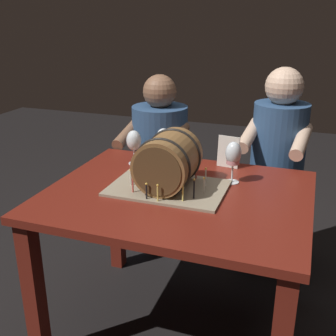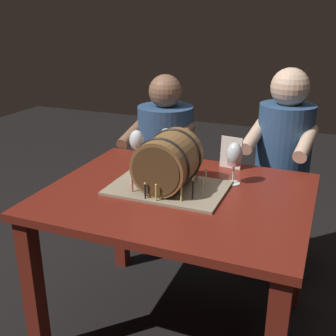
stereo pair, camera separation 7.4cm
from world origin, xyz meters
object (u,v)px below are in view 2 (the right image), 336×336
(wine_glass_rose, at_px, (234,156))
(wine_glass_empty, at_px, (137,141))
(person_seated_left, at_px, (165,170))
(person_seated_right, at_px, (280,184))
(menu_card, at_px, (231,153))
(dining_table, at_px, (177,216))
(wine_glass_amber, at_px, (166,140))
(barrel_cake, at_px, (168,164))

(wine_glass_rose, xyz_separation_m, wine_glass_empty, (-0.53, 0.08, -0.01))
(person_seated_left, distance_m, person_seated_right, 0.72)
(wine_glass_rose, height_order, person_seated_left, person_seated_left)
(menu_card, bearing_deg, dining_table, -102.19)
(wine_glass_empty, height_order, person_seated_right, person_seated_right)
(wine_glass_rose, relative_size, person_seated_left, 0.17)
(wine_glass_rose, relative_size, person_seated_right, 0.16)
(wine_glass_rose, distance_m, wine_glass_empty, 0.53)
(wine_glass_amber, xyz_separation_m, person_seated_right, (0.54, 0.41, -0.32))
(dining_table, relative_size, wine_glass_amber, 6.03)
(wine_glass_amber, relative_size, menu_card, 1.18)
(wine_glass_empty, bearing_deg, dining_table, -39.57)
(menu_card, xyz_separation_m, person_seated_left, (-0.50, 0.35, -0.29))
(wine_glass_rose, xyz_separation_m, person_seated_right, (0.16, 0.55, -0.33))
(menu_card, bearing_deg, wine_glass_amber, -161.13)
(person_seated_right, bearing_deg, wine_glass_amber, -142.69)
(person_seated_left, bearing_deg, person_seated_right, -0.01)
(person_seated_right, bearing_deg, dining_table, -115.98)
(dining_table, distance_m, person_seated_right, 0.82)
(wine_glass_empty, bearing_deg, barrel_cake, -42.75)
(dining_table, height_order, person_seated_right, person_seated_right)
(wine_glass_rose, height_order, menu_card, wine_glass_rose)
(barrel_cake, bearing_deg, menu_card, 62.66)
(wine_glass_amber, distance_m, menu_card, 0.33)
(wine_glass_amber, bearing_deg, wine_glass_empty, -159.61)
(barrel_cake, height_order, menu_card, barrel_cake)
(dining_table, distance_m, menu_card, 0.45)
(wine_glass_rose, xyz_separation_m, menu_card, (-0.06, 0.20, -0.05))
(wine_glass_amber, relative_size, person_seated_left, 0.17)
(person_seated_left, xyz_separation_m, person_seated_right, (0.72, -0.00, 0.02))
(barrel_cake, relative_size, menu_card, 3.17)
(wine_glass_amber, bearing_deg, menu_card, 10.94)
(barrel_cake, distance_m, wine_glass_empty, 0.37)
(wine_glass_empty, bearing_deg, wine_glass_rose, -8.98)
(dining_table, xyz_separation_m, wine_glass_empty, (-0.33, 0.27, 0.24))
(dining_table, distance_m, wine_glass_rose, 0.37)
(wine_glass_amber, height_order, menu_card, wine_glass_amber)
(wine_glass_empty, relative_size, person_seated_left, 0.16)
(person_seated_right, bearing_deg, menu_card, -121.81)
(barrel_cake, xyz_separation_m, person_seated_left, (-0.31, 0.72, -0.33))
(menu_card, bearing_deg, person_seated_right, 66.12)
(barrel_cake, height_order, person_seated_left, person_seated_left)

